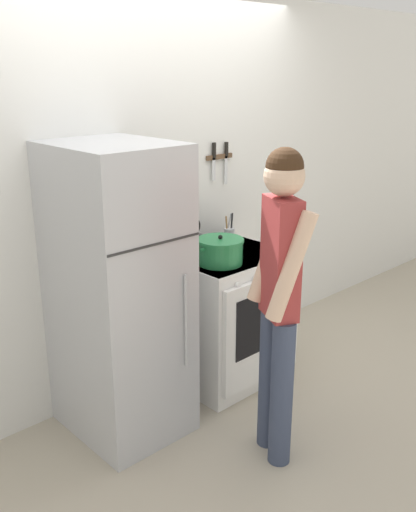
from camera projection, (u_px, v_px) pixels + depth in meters
name	position (u px, v px, depth m)	size (l,w,h in m)	color
ground_plane	(161.00, 370.00, 4.11)	(14.00, 14.00, 0.00)	#B2A893
wall_back	(153.00, 195.00, 3.73)	(10.00, 0.06, 2.55)	silver
refrigerator	(119.00, 294.00, 3.23)	(0.59, 0.74, 1.70)	#B7BABF
stove_range	(226.00, 315.00, 3.90)	(0.75, 0.71, 0.90)	white
dutch_oven_pot	(220.00, 251.00, 3.56)	(0.33, 0.29, 0.19)	#237A42
tea_kettle	(193.00, 242.00, 3.75)	(0.21, 0.16, 0.25)	black
utensil_jar	(229.00, 235.00, 3.99)	(0.07, 0.07, 0.21)	#B7BABF
person	(279.00, 291.00, 2.93)	(0.38, 0.42, 1.71)	#38425B
wall_knife_strip	(220.00, 157.00, 4.00)	(0.24, 0.03, 0.30)	brown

